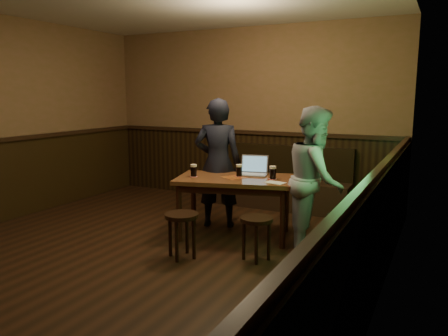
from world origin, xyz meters
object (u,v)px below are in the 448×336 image
object	(u,v)px
stool_right	(256,226)
person_grey	(315,179)
bench	(279,187)
person_suit	(218,163)
pint_mid	(239,170)
pint_right	(273,173)
pint_left	(194,170)
stool_left	(182,222)
laptop	(254,170)
pub_table	(235,185)

from	to	relation	value
stool_right	person_grey	bearing A→B (deg)	53.46
bench	person_suit	world-z (taller)	person_suit
bench	pint_mid	distance (m)	1.61
stool_right	person_grey	world-z (taller)	person_grey
pint_mid	stool_right	bearing A→B (deg)	-52.52
pint_mid	person_suit	xyz separation A→B (m)	(-0.42, 0.23, 0.03)
person_suit	pint_mid	bearing A→B (deg)	131.26
person_grey	pint_right	bearing A→B (deg)	64.75
stool_right	pint_mid	size ratio (longest dim) A/B	3.06
pint_left	person_suit	size ratio (longest dim) A/B	0.09
pint_mid	person_suit	bearing A→B (deg)	151.37
stool_left	person_grey	xyz separation A→B (m)	(1.19, 0.91, 0.42)
pint_right	person_grey	bearing A→B (deg)	-10.93
stool_right	pint_left	bearing A→B (deg)	157.55
stool_left	stool_right	bearing A→B (deg)	22.20
laptop	person_grey	bearing A→B (deg)	-29.91
bench	laptop	size ratio (longest dim) A/B	5.64
pub_table	laptop	world-z (taller)	laptop
bench	person_suit	size ratio (longest dim) A/B	1.30
pub_table	stool_left	xyz separation A→B (m)	(-0.19, -0.91, -0.25)
stool_left	laptop	bearing A→B (deg)	74.44
person_suit	bench	bearing A→B (deg)	-126.80
pub_table	stool_right	bearing A→B (deg)	-63.28
pint_right	person_suit	size ratio (longest dim) A/B	0.09
bench	person_grey	xyz separation A→B (m)	(1.00, -1.60, 0.50)
pint_left	pint_mid	size ratio (longest dim) A/B	1.02
stool_left	bench	bearing A→B (deg)	85.62
pub_table	pint_left	xyz separation A→B (m)	(-0.47, -0.19, 0.18)
stool_left	stool_right	distance (m)	0.80
pub_table	pint_left	world-z (taller)	pint_left
stool_left	person_suit	size ratio (longest dim) A/B	0.29
pub_table	stool_right	distance (m)	0.86
pint_left	pint_mid	world-z (taller)	pint_left
pint_right	person_grey	distance (m)	0.56
stool_right	pub_table	bearing A→B (deg)	132.08
stool_left	pint_right	xyz separation A→B (m)	(0.64, 1.01, 0.43)
stool_right	person_suit	size ratio (longest dim) A/B	0.28
person_suit	laptop	bearing A→B (deg)	156.51
stool_left	pint_left	bearing A→B (deg)	111.00
pub_table	pint_left	size ratio (longest dim) A/B	9.94
pint_left	laptop	bearing A→B (deg)	37.00
pint_left	person_grey	xyz separation A→B (m)	(1.47, 0.19, -0.01)
pub_table	pint_left	bearing A→B (deg)	-173.70
pint_mid	person_grey	world-z (taller)	person_grey
stool_left	pint_left	size ratio (longest dim) A/B	3.15
pint_left	laptop	size ratio (longest dim) A/B	0.40
bench	stool_left	size ratio (longest dim) A/B	4.48
stool_right	person_suit	world-z (taller)	person_suit
pub_table	pint_right	xyz separation A→B (m)	(0.45, 0.11, 0.18)
stool_right	pint_left	distance (m)	1.19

